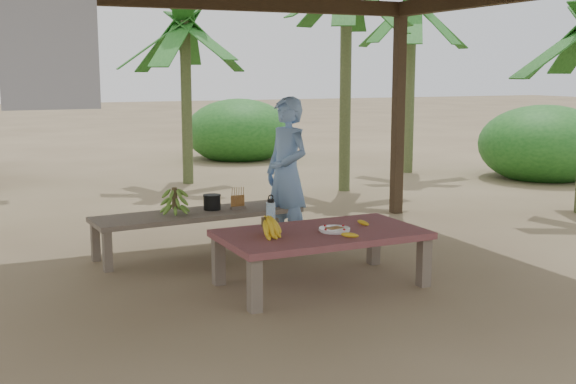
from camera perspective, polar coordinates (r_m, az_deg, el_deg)
name	(u,v)px	position (r m, az deg, el deg)	size (l,w,h in m)	color
ground	(272,281)	(6.68, -1.26, -7.04)	(80.00, 80.00, 0.00)	brown
work_table	(321,238)	(6.45, 2.62, -3.67)	(1.82, 1.04, 0.50)	brown
bench	(199,217)	(7.63, -7.09, -1.98)	(2.24, 0.78, 0.45)	brown
ripe_banana_bunch	(264,226)	(6.19, -1.95, -2.72)	(0.31, 0.26, 0.19)	yellow
plate	(334,230)	(6.42, 3.69, -2.98)	(0.28, 0.28, 0.04)	white
loose_banana_front	(350,235)	(6.20, 4.91, -3.41)	(0.04, 0.16, 0.04)	yellow
loose_banana_side	(363,223)	(6.71, 5.96, -2.43)	(0.04, 0.13, 0.04)	yellow
water_flask	(271,214)	(6.52, -1.37, -1.76)	(0.08, 0.08, 0.31)	#3F8BC6
green_banana_stalk	(175,200)	(7.50, -8.94, -0.65)	(0.26, 0.26, 0.29)	#598C2D
cooking_pot	(212,202)	(7.71, -6.03, -0.83)	(0.18, 0.18, 0.15)	black
skewer_rack	(238,198)	(7.71, -4.00, -0.47)	(0.18, 0.08, 0.24)	#A57F47
woman	(287,173)	(7.79, -0.07, 1.51)	(0.60, 0.39, 1.64)	#749DDB
banana_plant_n	(185,38)	(12.41, -8.14, 11.95)	(1.80, 1.80, 2.94)	#596638
banana_plant_far	(412,18)	(13.87, 9.76, 13.42)	(1.80, 1.80, 3.38)	#596638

